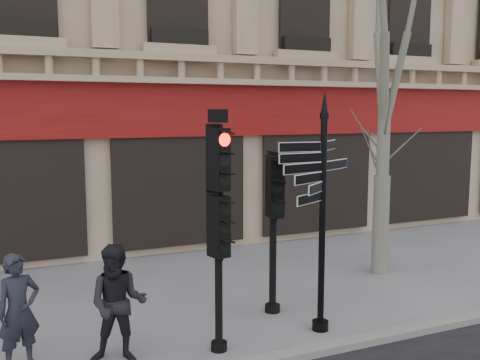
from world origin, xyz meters
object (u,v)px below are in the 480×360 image
(traffic_signal_main, at_px, (218,201))
(traffic_signal_secondary, at_px, (273,204))
(fingerpost, at_px, (323,172))
(pedestrian_a, at_px, (19,312))
(pedestrian_b, at_px, (118,304))

(traffic_signal_main, height_order, traffic_signal_secondary, traffic_signal_main)
(fingerpost, height_order, traffic_signal_main, fingerpost)
(traffic_signal_secondary, bearing_deg, traffic_signal_main, -133.99)
(traffic_signal_main, distance_m, pedestrian_a, 3.16)
(traffic_signal_main, relative_size, traffic_signal_secondary, 1.28)
(fingerpost, xyz_separation_m, pedestrian_b, (-3.25, 0.20, -1.76))
(pedestrian_a, bearing_deg, pedestrian_b, -35.05)
(pedestrian_a, relative_size, pedestrian_b, 0.95)
(traffic_signal_main, distance_m, pedestrian_b, 2.04)
(pedestrian_a, height_order, pedestrian_b, pedestrian_b)
(fingerpost, distance_m, pedestrian_b, 3.70)
(traffic_signal_main, relative_size, pedestrian_a, 2.20)
(traffic_signal_secondary, xyz_separation_m, pedestrian_b, (-2.89, -0.83, -1.10))
(traffic_signal_main, bearing_deg, pedestrian_b, 158.72)
(traffic_signal_secondary, relative_size, pedestrian_a, 1.72)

